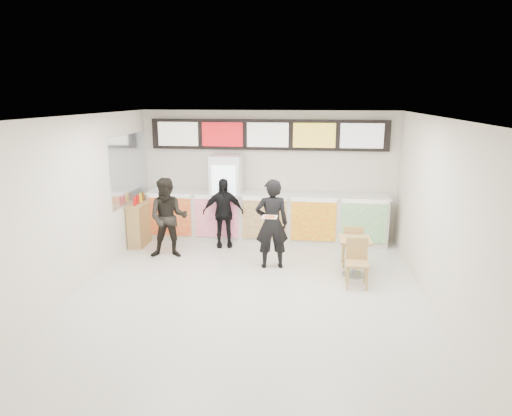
% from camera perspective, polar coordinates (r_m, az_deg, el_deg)
% --- Properties ---
extents(floor, '(7.00, 7.00, 0.00)m').
position_cam_1_polar(floor, '(7.95, -1.13, -10.83)').
color(floor, beige).
rests_on(floor, ground).
extents(ceiling, '(7.00, 7.00, 0.00)m').
position_cam_1_polar(ceiling, '(7.23, -1.25, 11.33)').
color(ceiling, white).
rests_on(ceiling, wall_back).
extents(wall_back, '(6.00, 0.00, 6.00)m').
position_cam_1_polar(wall_back, '(10.85, 1.52, 4.18)').
color(wall_back, silver).
rests_on(wall_back, floor).
extents(wall_left, '(0.00, 7.00, 7.00)m').
position_cam_1_polar(wall_left, '(8.42, -21.83, 0.37)').
color(wall_left, silver).
rests_on(wall_left, floor).
extents(wall_right, '(0.00, 7.00, 7.00)m').
position_cam_1_polar(wall_right, '(7.62, 21.73, -0.95)').
color(wall_right, silver).
rests_on(wall_right, floor).
extents(service_counter, '(5.56, 0.77, 1.14)m').
position_cam_1_polar(service_counter, '(10.65, 1.27, -1.11)').
color(service_counter, silver).
rests_on(service_counter, floor).
extents(menu_board, '(5.50, 0.14, 0.70)m').
position_cam_1_polar(menu_board, '(10.65, 1.50, 9.15)').
color(menu_board, black).
rests_on(menu_board, wall_back).
extents(drinks_fridge, '(0.70, 0.67, 2.00)m').
position_cam_1_polar(drinks_fridge, '(10.70, -3.70, 1.30)').
color(drinks_fridge, white).
rests_on(drinks_fridge, floor).
extents(mirror_panel, '(0.01, 2.00, 1.50)m').
position_cam_1_polar(mirror_panel, '(10.53, -15.53, 4.77)').
color(mirror_panel, '#B2B7BF').
rests_on(mirror_panel, wall_left).
extents(customer_main, '(0.72, 0.55, 1.78)m').
position_cam_1_polar(customer_main, '(8.90, 1.98, -1.99)').
color(customer_main, black).
rests_on(customer_main, floor).
extents(customer_left, '(0.91, 0.76, 1.69)m').
position_cam_1_polar(customer_left, '(9.65, -10.91, -1.25)').
color(customer_left, black).
rests_on(customer_left, floor).
extents(customer_mid, '(0.98, 0.59, 1.56)m').
position_cam_1_polar(customer_mid, '(10.21, -4.15, -0.59)').
color(customer_mid, black).
rests_on(customer_mid, floor).
extents(pizza_slice, '(0.36, 0.36, 0.02)m').
position_cam_1_polar(pizza_slice, '(8.40, 1.71, -1.07)').
color(pizza_slice, beige).
rests_on(pizza_slice, customer_main).
extents(cafe_table, '(0.59, 1.47, 0.86)m').
position_cam_1_polar(cafe_table, '(8.78, 12.22, -5.17)').
color(cafe_table, tan).
rests_on(cafe_table, floor).
extents(condiment_ledge, '(0.35, 0.86, 1.15)m').
position_cam_1_polar(condiment_ledge, '(10.72, -14.29, -1.89)').
color(condiment_ledge, tan).
rests_on(condiment_ledge, floor).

